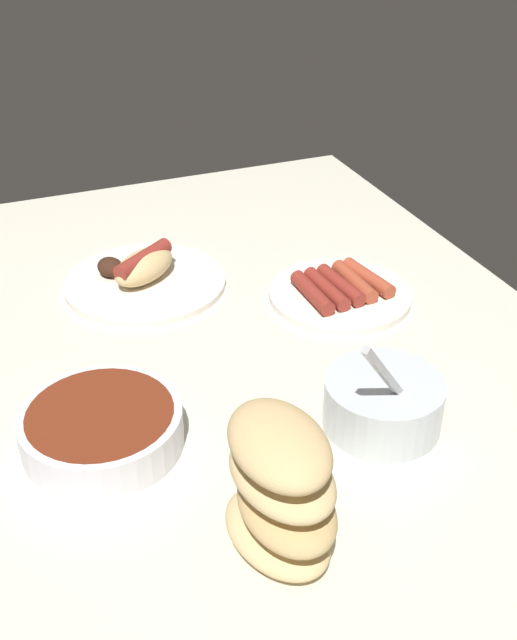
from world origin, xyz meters
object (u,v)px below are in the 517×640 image
(bowl_chili, at_px, (102,427))
(plate_hotdog_assembled, at_px, (143,275))
(bowl_coleslaw, at_px, (383,401))
(plate_sausages, at_px, (340,291))
(bread_stack, at_px, (281,490))

(bowl_chili, height_order, plate_hotdog_assembled, plate_hotdog_assembled)
(plate_hotdog_assembled, bearing_deg, bowl_coleslaw, 22.36)
(bowl_coleslaw, xyz_separation_m, plate_sausages, (-0.27, 0.09, -0.02))
(bowl_coleslaw, xyz_separation_m, bowl_chili, (-0.08, -0.30, -0.01))
(bowl_coleslaw, distance_m, plate_hotdog_assembled, 0.45)
(plate_hotdog_assembled, xyz_separation_m, plate_sausages, (0.14, 0.26, -0.01))
(plate_hotdog_assembled, distance_m, bread_stack, 0.54)
(bread_stack, bearing_deg, plate_hotdog_assembled, 179.22)
(plate_sausages, bearing_deg, plate_hotdog_assembled, -119.19)
(bowl_coleslaw, height_order, bread_stack, bowl_coleslaw)
(bowl_coleslaw, bearing_deg, bread_stack, -56.22)
(bowl_coleslaw, distance_m, bread_stack, 0.22)
(bowl_coleslaw, xyz_separation_m, plate_hotdog_assembled, (-0.42, -0.17, -0.02))
(bowl_coleslaw, bearing_deg, plate_sausages, 162.45)
(bowl_coleslaw, height_order, bowl_chili, bowl_coleslaw)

